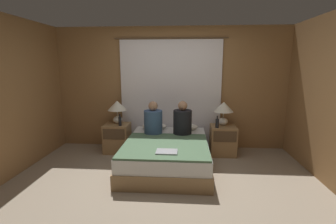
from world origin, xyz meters
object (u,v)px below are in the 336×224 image
Objects in this scene: beer_bottle_on_right_stand at (217,123)px; laptop_on_bed at (167,152)px; lamp_right at (224,109)px; bed at (167,153)px; person_right_in_bed at (182,121)px; nightstand_right at (223,140)px; person_left_in_bed at (153,121)px; beer_bottle_on_left_stand at (120,121)px; lamp_left at (117,108)px; pillow_left at (154,126)px; nightstand_left at (117,138)px; pillow_right at (185,127)px.

beer_bottle_on_right_stand reaches higher than laptop_on_bed.
lamp_right is 2.03× the size of beer_bottle_on_right_stand.
laptop_on_bed is at bearing -126.82° from lamp_right.
bed is 2.99× the size of person_right_in_bed.
lamp_right is at bearing 90.00° from nightstand_right.
beer_bottle_on_right_stand is (1.20, 0.12, -0.05)m from person_left_in_bed.
beer_bottle_on_left_stand is (-2.01, -0.13, 0.38)m from nightstand_right.
lamp_left reaches higher than beer_bottle_on_left_stand.
pillow_left is 0.80× the size of person_left_in_bed.
nightstand_left reaches higher than bed.
person_right_in_bed is 2.73× the size of beer_bottle_on_left_stand.
person_right_in_bed is 2.04× the size of laptop_on_bed.
lamp_left is 1.42m from pillow_right.
beer_bottle_on_right_stand reaches higher than nightstand_right.
person_right_in_bed is at bearing 78.14° from laptop_on_bed.
pillow_right is 0.73m from person_left_in_bed.
lamp_left is 0.73× the size of person_right_in_bed.
pillow_left reaches higher than bed.
laptop_on_bed is (0.33, -1.01, -0.22)m from person_left_in_bed.
nightstand_left is 1.69m from laptop_on_bed.
person_right_in_bed is at bearing -10.80° from nightstand_left.
nightstand_right is 1.39m from pillow_left.
beer_bottle_on_left_stand is at bearing 180.00° from beer_bottle_on_right_stand.
bed is 6.11× the size of laptop_on_bed.
bed is 1.16m from beer_bottle_on_left_stand.
person_left_in_bed is 0.55m from person_right_in_bed.
person_left_in_bed is at bearing -148.35° from pillow_right.
nightstand_right is at bearing 51.46° from laptop_on_bed.
lamp_right reaches higher than laptop_on_bed.
bed is 4.13× the size of lamp_right.
pillow_right is 2.19× the size of beer_bottle_on_right_stand.
person_left_in_bed is (-0.60, -0.37, 0.19)m from pillow_right.
beer_bottle_on_left_stand reaches higher than pillow_right.
person_right_in_bed is (1.32, -0.25, 0.43)m from nightstand_left.
bed is at bearing -67.32° from pillow_left.
nightstand_right is at bearing 0.00° from nightstand_left.
lamp_right reaches higher than beer_bottle_on_right_stand.
lamp_left is at bearing -177.21° from pillow_left.
lamp_right reaches higher than nightstand_right.
lamp_right is (2.11, 0.08, 0.61)m from nightstand_left.
nightstand_right is 0.42m from beer_bottle_on_right_stand.
pillow_right is (1.37, 0.12, 0.23)m from nightstand_left.
nightstand_left is at bearing 176.31° from beer_bottle_on_right_stand.
lamp_left reaches higher than pillow_right.
nightstand_left is 0.89× the size of person_right_in_bed.
beer_bottle_on_left_stand is at bearing -176.38° from nightstand_right.
beer_bottle_on_right_stand reaches higher than pillow_left.
beer_bottle_on_right_stand is 1.44m from laptop_on_bed.
beer_bottle_on_left_stand is at bearing -169.09° from pillow_right.
nightstand_right is at bearing 17.57° from person_right_in_bed.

